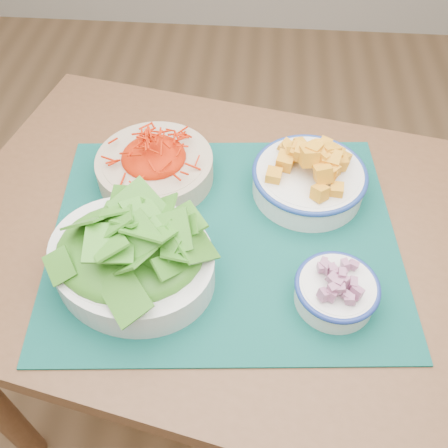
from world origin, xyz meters
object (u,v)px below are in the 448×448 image
object	(u,v)px
lettuce_bowl	(130,252)
squash_bowl	(310,174)
onion_bowl	(337,288)
placemat	(224,235)
table	(243,267)
carrot_bowl	(154,162)

from	to	relation	value
lettuce_bowl	squash_bowl	bearing A→B (deg)	59.36
squash_bowl	onion_bowl	distance (m)	0.24
placemat	onion_bowl	world-z (taller)	onion_bowl
table	onion_bowl	bearing A→B (deg)	-30.14
placemat	squash_bowl	xyz separation A→B (m)	(0.15, 0.12, 0.05)
placemat	lettuce_bowl	distance (m)	0.18
table	carrot_bowl	size ratio (longest dim) A/B	4.20
placemat	lettuce_bowl	size ratio (longest dim) A/B	1.76
placemat	squash_bowl	world-z (taller)	squash_bowl
lettuce_bowl	onion_bowl	bearing A→B (deg)	18.54
carrot_bowl	onion_bowl	xyz separation A→B (m)	(0.33, -0.25, -0.01)
lettuce_bowl	carrot_bowl	bearing A→B (deg)	113.66
table	placemat	distance (m)	0.12
table	squash_bowl	distance (m)	0.22
table	carrot_bowl	world-z (taller)	carrot_bowl
placemat	lettuce_bowl	xyz separation A→B (m)	(-0.14, -0.09, 0.06)
table	carrot_bowl	bearing A→B (deg)	157.69
carrot_bowl	onion_bowl	world-z (taller)	carrot_bowl
carrot_bowl	squash_bowl	bearing A→B (deg)	-2.58
carrot_bowl	onion_bowl	bearing A→B (deg)	-37.48
placemat	onion_bowl	xyz separation A→B (m)	(0.19, -0.12, 0.04)
table	onion_bowl	distance (m)	0.25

